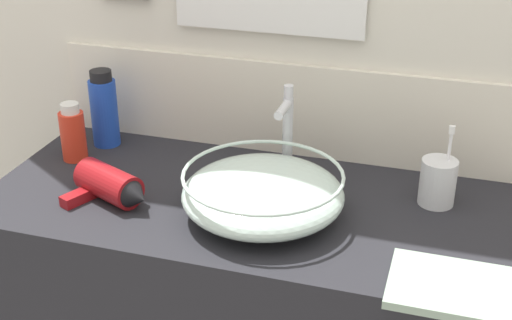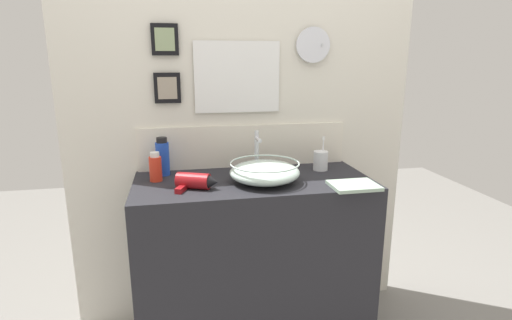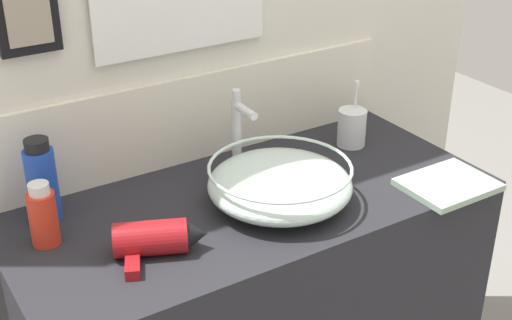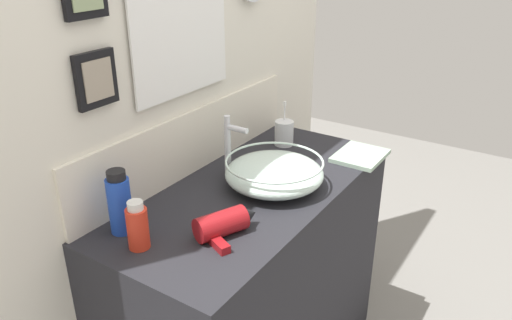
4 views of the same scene
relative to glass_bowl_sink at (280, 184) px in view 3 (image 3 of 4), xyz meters
The scene contains 8 objects.
back_panel 0.45m from the glass_bowl_sink, 97.55° to the left, with size 1.90×0.10×2.48m.
glass_bowl_sink is the anchor object (origin of this frame).
faucet 0.20m from the glass_bowl_sink, 90.00° to the left, with size 0.02×0.10×0.22m.
hair_drier 0.33m from the glass_bowl_sink, behind, with size 0.21×0.14×0.07m.
toothbrush_cup 0.38m from the glass_bowl_sink, 25.10° to the left, with size 0.08×0.08×0.18m.
soap_dispenser 0.54m from the glass_bowl_sink, 154.77° to the left, with size 0.07×0.07×0.20m.
shampoo_bottle 0.53m from the glass_bowl_sink, 166.23° to the left, with size 0.06×0.06×0.14m.
hand_towel 0.43m from the glass_bowl_sink, 21.63° to the right, with size 0.22×0.17×0.02m, color #99B29E.
Camera 3 is at (-0.77, -1.26, 1.76)m, focal length 50.00 mm.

